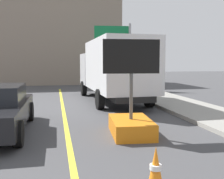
% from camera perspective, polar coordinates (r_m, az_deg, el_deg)
% --- Properties ---
extents(arrow_board_trailer, '(1.60, 1.89, 2.70)m').
position_cam_1_polar(arrow_board_trailer, '(7.65, 4.08, -6.11)').
color(arrow_board_trailer, orange).
rests_on(arrow_board_trailer, ground).
extents(box_truck, '(2.81, 8.03, 3.16)m').
position_cam_1_polar(box_truck, '(14.01, 0.25, 4.51)').
color(box_truck, black).
rests_on(box_truck, ground).
extents(highway_guide_sign, '(2.78, 0.38, 5.00)m').
position_cam_1_polar(highway_guide_sign, '(20.41, 1.65, 9.63)').
color(highway_guide_sign, gray).
rests_on(highway_guide_sign, ground).
extents(far_building_block, '(15.83, 6.44, 8.09)m').
position_cam_1_polar(far_building_block, '(27.86, -15.77, 9.67)').
color(far_building_block, gray).
rests_on(far_building_block, ground).
extents(traffic_cone_mid_lane, '(0.36, 0.36, 0.77)m').
position_cam_1_polar(traffic_cone_mid_lane, '(4.38, 9.33, -16.81)').
color(traffic_cone_mid_lane, black).
rests_on(traffic_cone_mid_lane, ground).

